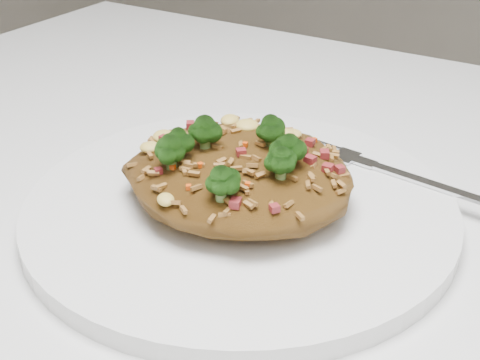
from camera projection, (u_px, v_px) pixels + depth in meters
name	position (u px, v px, depth m)	size (l,w,h in m)	color
dining_table	(378.00, 356.00, 0.48)	(1.20, 0.80, 0.75)	white
plate	(240.00, 207.00, 0.47)	(0.30, 0.30, 0.01)	white
fried_rice	(239.00, 165.00, 0.45)	(0.16, 0.15, 0.06)	brown
fork	(401.00, 174.00, 0.50)	(0.16, 0.04, 0.00)	silver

